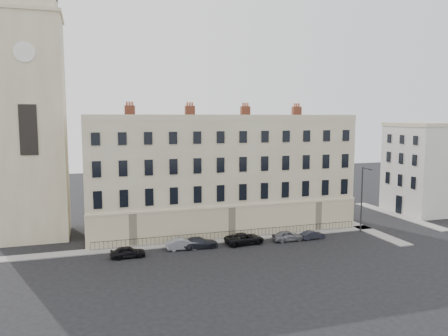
{
  "coord_description": "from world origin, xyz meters",
  "views": [
    {
      "loc": [
        -23.43,
        -46.19,
        15.52
      ],
      "look_at": [
        -5.77,
        10.0,
        8.61
      ],
      "focal_mm": 35.0,
      "sensor_mm": 36.0,
      "label": 1
    }
  ],
  "objects_px": {
    "car_e": "(287,236)",
    "car_f": "(312,235)",
    "car_c": "(199,243)",
    "car_d": "(245,239)",
    "car_a": "(128,252)",
    "car_b": "(184,244)",
    "streetlamp": "(362,196)"
  },
  "relations": [
    {
      "from": "car_e",
      "to": "car_f",
      "type": "height_order",
      "value": "car_e"
    },
    {
      "from": "car_c",
      "to": "car_d",
      "type": "distance_m",
      "value": 5.69
    },
    {
      "from": "car_c",
      "to": "car_a",
      "type": "bearing_deg",
      "value": 99.62
    },
    {
      "from": "car_c",
      "to": "car_d",
      "type": "xyz_separation_m",
      "value": [
        5.69,
        -0.11,
        0.03
      ]
    },
    {
      "from": "car_b",
      "to": "car_f",
      "type": "distance_m",
      "value": 16.65
    },
    {
      "from": "car_e",
      "to": "car_a",
      "type": "bearing_deg",
      "value": 91.25
    },
    {
      "from": "car_a",
      "to": "car_d",
      "type": "height_order",
      "value": "car_d"
    },
    {
      "from": "car_c",
      "to": "car_f",
      "type": "bearing_deg",
      "value": -90.57
    },
    {
      "from": "car_e",
      "to": "streetlamp",
      "type": "distance_m",
      "value": 12.29
    },
    {
      "from": "car_d",
      "to": "car_c",
      "type": "bearing_deg",
      "value": 83.84
    },
    {
      "from": "car_f",
      "to": "car_e",
      "type": "bearing_deg",
      "value": 81.63
    },
    {
      "from": "car_e",
      "to": "streetlamp",
      "type": "height_order",
      "value": "streetlamp"
    },
    {
      "from": "car_a",
      "to": "car_f",
      "type": "bearing_deg",
      "value": -90.19
    },
    {
      "from": "car_b",
      "to": "car_d",
      "type": "xyz_separation_m",
      "value": [
        7.61,
        -0.11,
        0.01
      ]
    },
    {
      "from": "car_f",
      "to": "car_d",
      "type": "bearing_deg",
      "value": 80.39
    },
    {
      "from": "car_c",
      "to": "car_f",
      "type": "height_order",
      "value": "car_c"
    },
    {
      "from": "car_a",
      "to": "streetlamp",
      "type": "distance_m",
      "value": 31.57
    },
    {
      "from": "car_a",
      "to": "car_d",
      "type": "distance_m",
      "value": 14.19
    },
    {
      "from": "car_c",
      "to": "car_e",
      "type": "height_order",
      "value": "car_e"
    },
    {
      "from": "car_b",
      "to": "car_e",
      "type": "height_order",
      "value": "car_b"
    },
    {
      "from": "car_a",
      "to": "streetlamp",
      "type": "xyz_separation_m",
      "value": [
        31.23,
        1.69,
        4.25
      ]
    },
    {
      "from": "car_b",
      "to": "car_d",
      "type": "bearing_deg",
      "value": -88.39
    },
    {
      "from": "car_b",
      "to": "car_c",
      "type": "distance_m",
      "value": 1.92
    },
    {
      "from": "car_f",
      "to": "streetlamp",
      "type": "relative_size",
      "value": 0.37
    },
    {
      "from": "car_d",
      "to": "car_f",
      "type": "bearing_deg",
      "value": -98.34
    },
    {
      "from": "car_b",
      "to": "car_f",
      "type": "relative_size",
      "value": 1.26
    },
    {
      "from": "car_a",
      "to": "car_d",
      "type": "bearing_deg",
      "value": -87.27
    },
    {
      "from": "car_a",
      "to": "car_c",
      "type": "height_order",
      "value": "car_a"
    },
    {
      "from": "car_a",
      "to": "streetlamp",
      "type": "bearing_deg",
      "value": -88.37
    },
    {
      "from": "car_a",
      "to": "car_b",
      "type": "distance_m",
      "value": 6.64
    },
    {
      "from": "car_e",
      "to": "car_d",
      "type": "bearing_deg",
      "value": 85.33
    },
    {
      "from": "streetlamp",
      "to": "car_d",
      "type": "bearing_deg",
      "value": -174.65
    }
  ]
}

